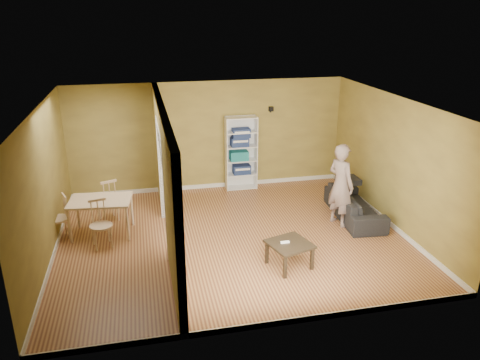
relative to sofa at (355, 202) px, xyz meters
name	(u,v)px	position (x,y,z in m)	size (l,w,h in m)	color
room_shell	(232,174)	(-2.70, -0.37, 0.94)	(6.50, 6.50, 6.50)	#B5844B
partition	(166,179)	(-3.90, -0.37, 0.94)	(0.22, 5.50, 2.60)	#A69540
wall_speaker	(271,109)	(-1.20, 2.32, 1.54)	(0.10, 0.10, 0.10)	black
sofa	(355,202)	(0.00, 0.00, 0.00)	(0.81, 1.89, 0.72)	black
person	(341,178)	(-0.45, -0.21, 0.63)	(0.57, 0.72, 1.99)	slate
bookshelf	(241,153)	(-1.96, 2.23, 0.53)	(0.75, 0.33, 1.78)	white
paper_box_navy_a	(242,169)	(-1.95, 2.18, 0.12)	(0.42, 0.27, 0.21)	navy
paper_box_teal	(239,156)	(-2.01, 2.18, 0.48)	(0.43, 0.28, 0.22)	#147F79
paper_box_navy_b	(239,142)	(-2.00, 2.18, 0.82)	(0.42, 0.27, 0.21)	navy
paper_box_navy_c	(241,133)	(-1.96, 2.18, 1.03)	(0.42, 0.27, 0.21)	navy
coffee_table	(290,247)	(-1.95, -1.61, 0.01)	(0.66, 0.66, 0.44)	#312617
game_controller	(285,242)	(-2.03, -1.58, 0.10)	(0.15, 0.04, 0.03)	white
dining_table	(100,203)	(-5.13, 0.34, 0.28)	(1.15, 0.77, 0.72)	beige
chair_left	(58,218)	(-5.92, 0.31, 0.08)	(0.40, 0.40, 0.87)	tan
chair_near	(101,224)	(-5.11, -0.20, 0.09)	(0.41, 0.41, 0.90)	tan
chair_far	(108,199)	(-5.04, 0.97, 0.10)	(0.42, 0.42, 0.92)	#D6BB8C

